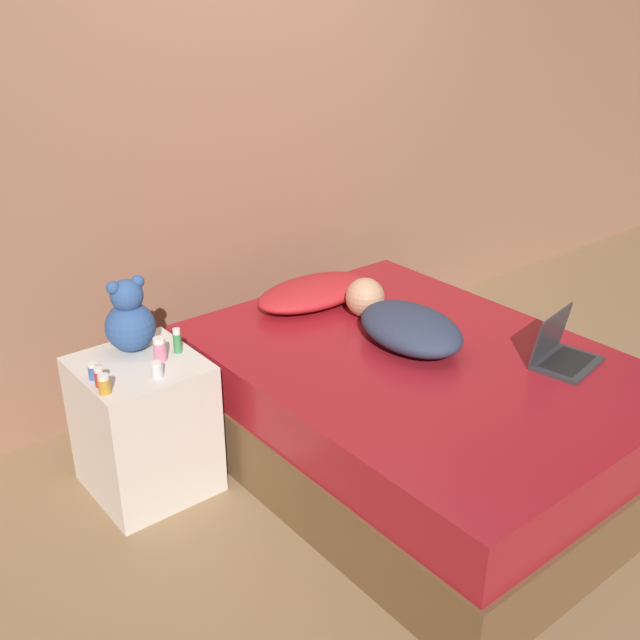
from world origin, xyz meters
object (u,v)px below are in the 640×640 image
pillow (314,292)px  bottle_clear (157,369)px  teddy_bear (130,319)px  bottle_green (177,341)px  bottle_amber (104,384)px  person_lying (403,323)px  bottle_red (99,377)px  bottle_pink (160,349)px  bottle_blue (93,371)px  laptop (561,352)px

pillow → bottle_clear: size_ratio=10.13×
teddy_bear → bottle_green: bearing=-46.7°
bottle_amber → bottle_green: bearing=18.4°
person_lying → teddy_bear: bearing=159.9°
bottle_red → bottle_amber: bearing=-98.0°
teddy_bear → bottle_amber: teddy_bear is taller
bottle_amber → bottle_pink: bearing=20.5°
bottle_clear → bottle_pink: bottle_pink is taller
bottle_green → bottle_blue: 0.36m
bottle_green → bottle_blue: bearing=179.3°
teddy_bear → bottle_red: (-0.23, -0.20, -0.10)m
pillow → bottle_green: (-0.82, -0.15, 0.05)m
bottle_clear → bottle_amber: 0.21m
bottle_pink → person_lying: bearing=-21.6°
pillow → bottle_clear: (-0.98, -0.28, 0.03)m
pillow → teddy_bear: (-0.95, -0.01, 0.14)m
person_lying → laptop: 0.66m
pillow → bottle_pink: size_ratio=6.35×
pillow → bottle_pink: 0.93m
person_lying → bottle_clear: 1.07m
laptop → bottle_clear: size_ratio=5.12×
bottle_red → bottle_pink: 0.28m
bottle_red → bottle_green: size_ratio=0.74×
bottle_pink → bottle_green: bearing=11.3°
person_lying → bottle_amber: person_lying is taller
bottle_red → bottle_clear: bearing=-18.5°
laptop → bottle_blue: bearing=138.2°
pillow → laptop: bearing=-70.2°
bottle_clear → bottle_green: (0.16, 0.13, 0.02)m
pillow → bottle_green: bearing=-169.5°
bottle_green → laptop: bearing=-38.3°
laptop → bottle_pink: size_ratio=3.21×
bottle_amber → bottle_green: size_ratio=0.72×
teddy_bear → bottle_red: bearing=-138.8°
bottle_blue → bottle_red: bearing=-92.8°
bottle_pink → bottle_clear: bearing=-123.0°
pillow → bottle_amber: 1.22m
laptop → bottle_clear: bearing=138.6°
laptop → bottle_clear: laptop is taller
laptop → bottle_green: bearing=131.5°
bottle_green → bottle_pink: bearing=-168.7°
teddy_bear → bottle_blue: bearing=-149.2°
person_lying → bottle_amber: 1.28m
bottle_amber → bottle_blue: 0.13m
bottle_red → bottle_pink: size_ratio=0.79×
bottle_amber → bottle_pink: (0.28, 0.11, 0.01)m
person_lying → bottle_red: size_ratio=9.38×
pillow → person_lying: (0.06, -0.55, 0.02)m
bottle_clear → bottle_blue: bottle_blue is taller
laptop → bottle_green: size_ratio=2.99×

